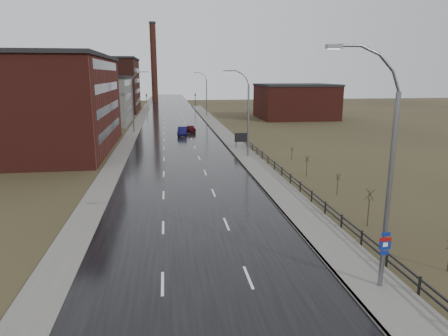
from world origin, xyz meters
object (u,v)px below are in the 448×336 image
object	(u,v)px
streetlight_main	(384,175)
billboard	(242,138)
car_far	(190,129)
car_near	(182,131)

from	to	relation	value
streetlight_main	billboard	size ratio (longest dim) A/B	5.05
streetlight_main	billboard	world-z (taller)	streetlight_main
car_far	streetlight_main	bearing A→B (deg)	87.99
streetlight_main	billboard	bearing A→B (deg)	89.10
streetlight_main	billboard	distance (m)	40.29
billboard	car_far	distance (m)	19.90
streetlight_main	car_near	world-z (taller)	streetlight_main
car_far	billboard	bearing A→B (deg)	101.22
car_near	car_far	size ratio (longest dim) A/B	1.16
streetlight_main	car_near	size ratio (longest dim) A/B	2.64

